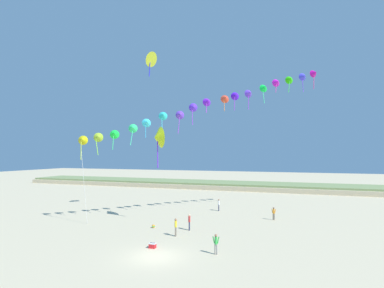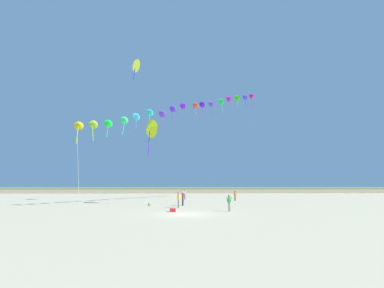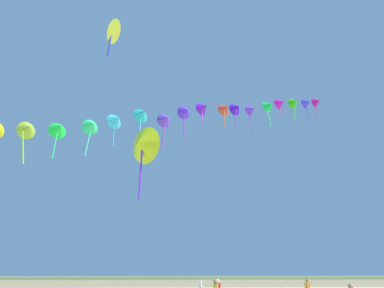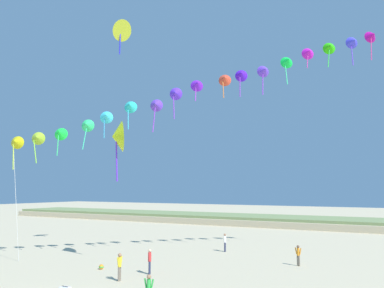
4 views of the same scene
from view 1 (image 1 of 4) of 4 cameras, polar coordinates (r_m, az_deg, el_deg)
The scene contains 12 objects.
ground_plane at distance 25.30m, azimuth -7.01°, elevation -20.54°, with size 240.00×240.00×0.00m, color beige.
dune_ridge at distance 72.12m, azimuth 10.89°, elevation -7.82°, with size 120.00×11.98×1.38m.
person_near_left at distance 32.81m, azimuth -0.51°, elevation -14.42°, with size 0.34×0.58×1.72m.
person_near_right at distance 39.00m, azimuth 15.29°, elevation -12.50°, with size 0.55×0.21×1.56m.
person_mid_center at distance 30.59m, azimuth -3.12°, elevation -15.31°, with size 0.24×0.61×1.74m.
person_far_left at distance 25.44m, azimuth 4.58°, elevation -18.22°, with size 0.57×0.22×1.63m.
person_far_right at distance 43.68m, azimuth 5.12°, elevation -11.32°, with size 0.23×0.59×1.67m.
kite_banner_string at distance 39.00m, azimuth 3.25°, elevation 7.65°, with size 27.35×18.19×20.20m.
large_kite_low_lead at distance 42.16m, azimuth -8.07°, elevation 15.75°, with size 1.88×2.35×3.43m.
large_kite_mid_trail at distance 35.50m, azimuth -6.55°, elevation 1.23°, with size 2.47×2.45×4.89m.
beach_cooler at distance 27.36m, azimuth -7.54°, elevation -18.63°, with size 0.58×0.41×0.46m.
beach_ball at distance 34.26m, azimuth -7.37°, elevation -15.27°, with size 0.36×0.36×0.36m.
Camera 1 is at (10.62, -21.51, 8.05)m, focal length 28.00 mm.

